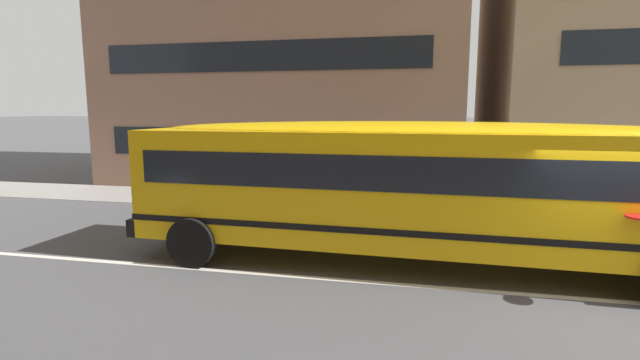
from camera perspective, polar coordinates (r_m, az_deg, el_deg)
ground_plane at (r=9.21m, az=31.80°, el=-12.59°), size 400.00×400.00×0.00m
sidewalk_far at (r=15.80m, az=23.26°, el=-3.48°), size 120.00×3.00×0.01m
lane_centreline at (r=9.21m, az=31.80°, el=-12.58°), size 110.00×0.16×0.01m
school_bus at (r=9.44m, az=12.76°, el=-0.10°), size 13.11×3.34×2.92m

